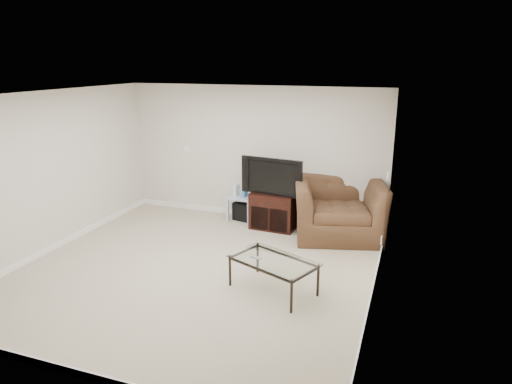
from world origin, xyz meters
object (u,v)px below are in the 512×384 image
(television, at_px, (274,175))
(recliner, at_px, (339,199))
(side_table, at_px, (243,207))
(coffee_table, at_px, (273,275))
(tv_stand, at_px, (274,210))
(subwoofer, at_px, (245,211))

(television, distance_m, recliner, 1.20)
(side_table, bearing_deg, recliner, -7.09)
(recliner, height_order, coffee_table, recliner)
(tv_stand, xyz_separation_m, side_table, (-0.70, 0.23, -0.10))
(television, relative_size, recliner, 0.71)
(tv_stand, bearing_deg, television, -90.00)
(side_table, xyz_separation_m, coffee_table, (1.39, -2.50, -0.01))
(recliner, bearing_deg, television, 166.40)
(side_table, distance_m, coffee_table, 2.85)
(tv_stand, relative_size, recliner, 0.53)
(subwoofer, distance_m, coffee_table, 2.86)
(coffee_table, bearing_deg, recliner, 78.42)
(television, bearing_deg, subwoofer, 164.74)
(tv_stand, relative_size, coffee_table, 0.71)
(subwoofer, height_order, coffee_table, coffee_table)
(television, distance_m, subwoofer, 1.10)
(side_table, bearing_deg, coffee_table, -60.94)
(tv_stand, height_order, side_table, tv_stand)
(subwoofer, relative_size, recliner, 0.23)
(television, bearing_deg, side_table, 166.91)
(tv_stand, distance_m, television, 0.66)
(television, distance_m, side_table, 1.06)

